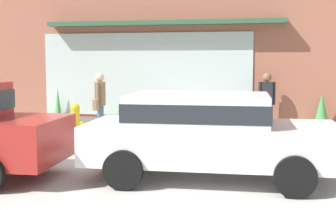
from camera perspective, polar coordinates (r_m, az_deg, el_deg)
ground_plane at (r=10.44m, az=-3.93°, el=-5.81°), size 60.00×60.00×0.00m
curb_strip at (r=10.24m, az=-4.23°, el=-5.69°), size 14.00×0.24×0.12m
storefront at (r=13.34m, az=-0.32°, el=7.12°), size 14.00×0.81×4.94m
fire_hydrant at (r=12.05m, az=-11.33°, el=-2.11°), size 0.40×0.36×0.96m
pedestrian_with_handbag at (r=12.41m, az=-8.39°, el=0.60°), size 0.23×0.65×1.71m
pedestrian_passerby at (r=12.49m, az=12.06°, el=0.61°), size 0.45×0.25×1.72m
parked_car_white at (r=7.96m, az=4.74°, el=-3.14°), size 4.32×2.08×1.48m
potted_plant_low_front at (r=12.54m, az=6.04°, el=-2.86°), size 0.27×0.27×0.46m
potted_plant_near_hydrant at (r=14.05m, az=-13.40°, el=-0.61°), size 0.25×0.25×1.23m
potted_plant_by_entrance at (r=12.73m, az=18.37°, el=-1.41°), size 0.45×0.45×1.20m
potted_plant_window_right at (r=12.76m, az=-2.17°, el=-1.91°), size 0.44×0.44×0.84m
potted_plant_trailing_edge at (r=13.29m, az=-5.66°, el=-1.51°), size 0.43×0.43×0.91m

